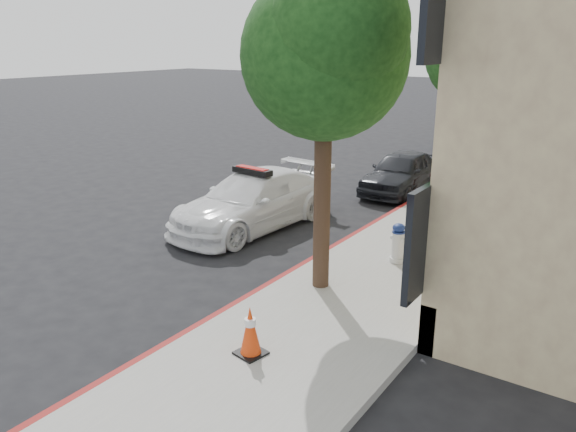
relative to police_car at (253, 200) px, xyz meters
The scene contains 11 objects.
ground 0.90m from the police_car, 35.14° to the right, with size 120.00×120.00×0.00m, color black.
sidewalk 10.51m from the police_car, 67.15° to the left, with size 3.20×50.00×0.15m, color gray.
curb_strip 10.01m from the police_car, 75.31° to the left, with size 0.12×50.00×0.15m, color maroon.
tree_near 5.47m from the police_car, 34.60° to the right, with size 2.92×2.82×5.62m.
tree_mid 7.45m from the police_car, 58.95° to the left, with size 2.77×2.64×5.43m.
tree_far 14.55m from the police_car, 76.00° to the left, with size 3.10×3.00×5.81m.
police_car is the anchor object (origin of this frame).
parked_car_mid 5.51m from the police_car, 72.32° to the left, with size 1.51×3.76×1.28m, color black.
parked_car_far 12.78m from the police_car, 82.47° to the left, with size 1.73×4.97×1.64m, color #151F35.
fire_hydrant 4.11m from the police_car, ahead, with size 0.35×0.32×0.82m.
traffic_cone 6.24m from the police_car, 52.68° to the right, with size 0.46×0.46×0.75m.
Camera 1 is at (7.77, -10.23, 4.49)m, focal length 35.00 mm.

